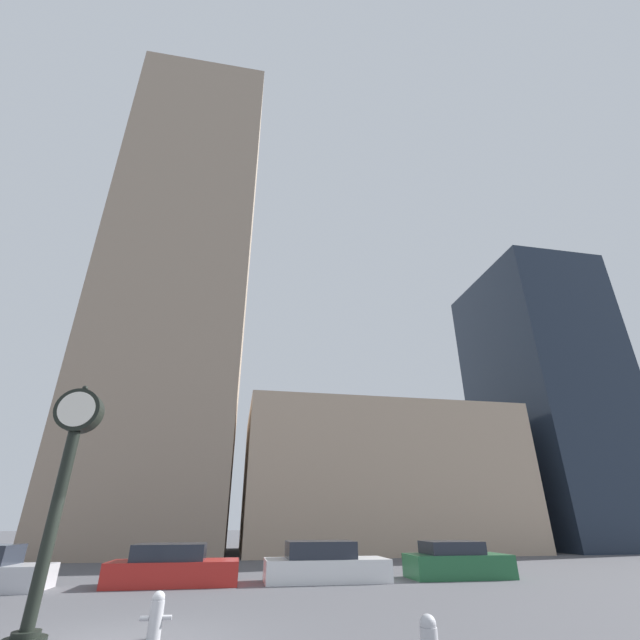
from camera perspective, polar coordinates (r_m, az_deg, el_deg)
name	(u,v)px	position (r m, az deg, el deg)	size (l,w,h in m)	color
building_tall_tower	(184,282)	(39.14, -17.72, 4.85)	(10.92, 12.00, 41.67)	gray
building_storefront_row	(375,479)	(35.60, 7.36, -20.31)	(19.94, 12.00, 9.87)	tan
building_glass_modern	(545,398)	(44.53, 27.78, -9.22)	(9.07, 12.00, 24.24)	#1E2838
street_clock	(65,470)	(10.96, -30.82, -16.79)	(0.93, 0.74, 4.85)	black
car_red	(173,568)	(18.14, -19.00, -28.75)	(4.44, 1.95, 1.30)	red
car_white	(325,564)	(18.37, 0.61, -29.81)	(4.59, 1.94, 1.35)	silver
car_green	(457,562)	(20.20, 17.75, -28.39)	(4.00, 1.98, 1.30)	#236038
fire_hydrant_near	(429,640)	(8.51, 14.38, -36.04)	(0.63, 0.27, 0.71)	#B7B7BC
fire_hydrant_far	(156,614)	(10.54, -20.98, -32.79)	(0.59, 0.26, 0.80)	#B7B7BC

